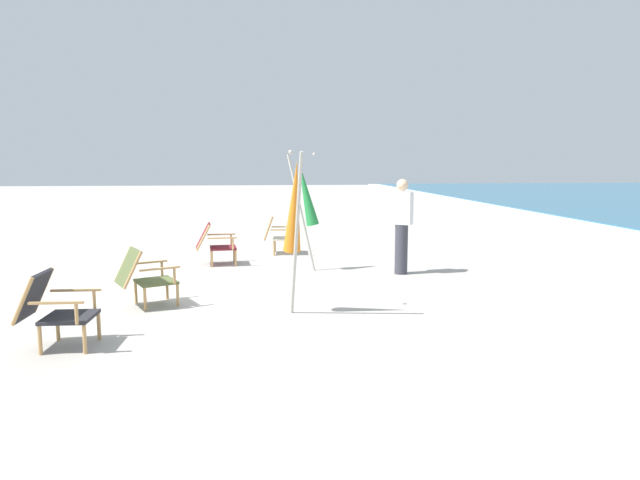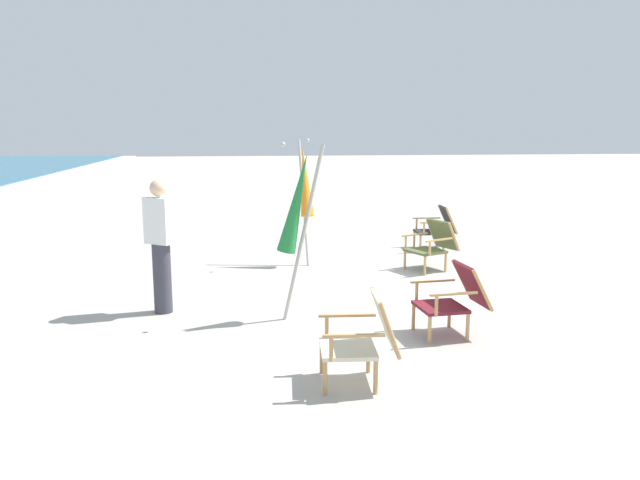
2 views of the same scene
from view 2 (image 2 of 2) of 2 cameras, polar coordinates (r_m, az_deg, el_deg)
The scene contains 8 objects.
ground_plane at distance 8.75m, azimuth 11.52°, elevation -4.77°, with size 80.00×80.00×0.00m, color #B2AAA0.
beach_chair_front_left at distance 11.74m, azimuth 10.70°, elevation 1.25°, with size 0.61×0.74×0.80m.
beach_chair_back_right at distance 5.56m, azimuth 4.12°, elevation -8.81°, with size 0.63×0.71×0.82m.
beach_chair_mid_center at distance 10.01m, azimuth 10.33°, elevation -0.31°, with size 0.84×0.91×0.79m.
beach_chair_far_center at distance 6.96m, azimuth 12.23°, elevation -5.10°, with size 0.65×0.80×0.79m.
umbrella_furled_green at distance 7.17m, azimuth -2.13°, elevation 3.22°, with size 0.23×0.56×2.08m.
umbrella_furled_orange at distance 10.19m, azimuth -1.39°, elevation 5.29°, with size 0.64×0.31×2.07m.
person_near_chairs at distance 7.76m, azimuth -14.35°, elevation -0.46°, with size 0.35×0.39×1.63m.
Camera 2 is at (-8.00, 2.71, 2.26)m, focal length 35.00 mm.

